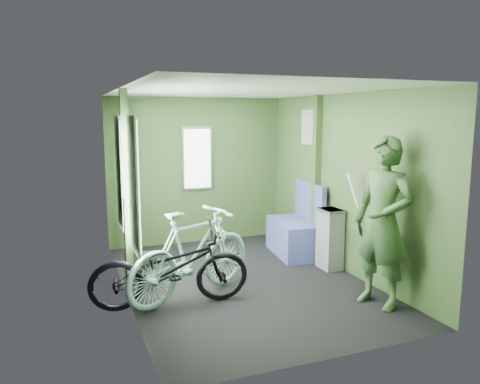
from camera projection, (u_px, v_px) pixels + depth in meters
The scene contains 6 objects.
room at pixel (239, 165), 5.55m from camera, with size 4.00×4.02×2.31m.
bicycle_black at pixel (172, 307), 4.98m from camera, with size 0.59×1.69×0.89m, color black.
bicycle_mint at pixel (193, 298), 5.22m from camera, with size 0.48×1.71×1.03m, color #A1E4D5.
passenger at pixel (383, 222), 4.90m from camera, with size 0.62×0.79×1.81m.
waste_box at pixel (330, 239), 6.19m from camera, with size 0.24×0.33×0.81m, color gray.
bench_seat at pixel (296, 233), 6.84m from camera, with size 0.68×1.07×1.06m.
Camera 1 is at (-2.02, -5.12, 2.01)m, focal length 35.00 mm.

